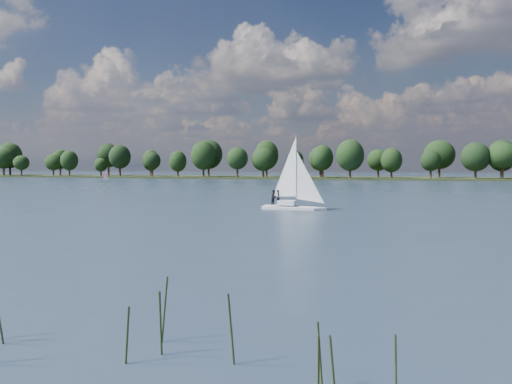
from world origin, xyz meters
TOP-DOWN VIEW (x-y plane):
  - ground at (0.00, 100.00)m, footprint 700.00×700.00m
  - far_shore at (0.00, 212.00)m, footprint 660.00×40.00m
  - sailboat at (4.17, 46.17)m, footprint 7.42×2.30m
  - dinghy_pink at (-111.36, 177.06)m, footprint 2.76×1.97m
  - pontoon at (-165.96, 194.99)m, footprint 4.10×2.20m
  - treeline at (-3.17, 208.23)m, footprint 562.26×74.29m

SIDE VIEW (x-z plane):
  - ground at x=0.00m, z-range 0.00..0.00m
  - far_shore at x=0.00m, z-range -0.75..0.75m
  - pontoon at x=-165.96m, z-range -0.25..0.25m
  - dinghy_pink at x=-111.36m, z-range -1.08..3.02m
  - sailboat at x=4.17m, z-range -2.14..7.54m
  - treeline at x=-3.17m, z-range -1.05..17.38m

